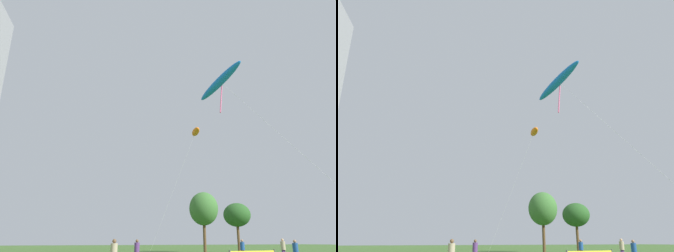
% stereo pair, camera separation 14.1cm
% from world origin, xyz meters
% --- Properties ---
extents(person_standing_0, '(0.38, 0.38, 1.70)m').
position_xyz_m(person_standing_0, '(-1.59, 13.38, 0.98)').
color(person_standing_0, maroon).
rests_on(person_standing_0, ground).
extents(person_standing_1, '(0.38, 0.38, 1.73)m').
position_xyz_m(person_standing_1, '(8.19, 14.11, 1.00)').
color(person_standing_1, maroon).
rests_on(person_standing_1, ground).
extents(person_standing_3, '(0.37, 0.37, 1.67)m').
position_xyz_m(person_standing_3, '(8.20, 7.85, 0.97)').
color(person_standing_3, '#593372').
rests_on(person_standing_3, ground).
extents(person_standing_5, '(0.40, 0.40, 1.80)m').
position_xyz_m(person_standing_5, '(11.35, 12.64, 1.04)').
color(person_standing_5, '#593372').
rests_on(person_standing_5, ground).
extents(kite_flying_1, '(4.63, 13.40, 15.41)m').
position_xyz_m(kite_flying_1, '(4.07, 9.71, 14.14)').
color(kite_flying_1, silver).
rests_on(kite_flying_1, ground).
extents(kite_flying_5, '(5.21, 5.10, 13.59)m').
position_xyz_m(kite_flying_5, '(6.64, 19.13, 12.98)').
color(kite_flying_5, silver).
rests_on(kite_flying_5, ground).
extents(park_tree_0, '(3.55, 3.55, 6.36)m').
position_xyz_m(park_tree_0, '(16.10, 26.08, 4.82)').
color(park_tree_0, brown).
rests_on(park_tree_0, ground).
extents(park_tree_2, '(4.50, 4.50, 8.95)m').
position_xyz_m(park_tree_2, '(16.05, 34.92, 6.37)').
color(park_tree_2, brown).
rests_on(park_tree_2, ground).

